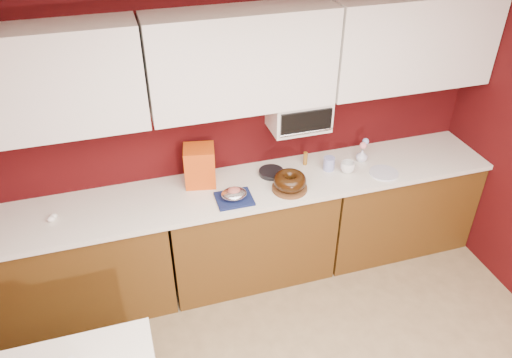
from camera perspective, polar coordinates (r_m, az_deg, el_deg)
The scene contains 29 objects.
ceiling at distance 1.52m, azimuth 19.78°, elevation 8.78°, with size 4.00×4.50×0.02m, color white.
wall_back at distance 3.92m, azimuth -2.13°, elevation 5.94°, with size 4.00×0.02×2.50m, color #3B0809.
base_cabinet_left at distance 4.07m, azimuth -19.34°, elevation -9.28°, with size 1.31×0.58×0.86m, color #533410.
base_cabinet_center at distance 4.14m, azimuth -0.77°, elevation -6.09°, with size 1.31×0.58×0.86m, color #533410.
base_cabinet_right at distance 4.60m, azimuth 15.39°, elevation -2.76°, with size 1.31×0.58×0.86m, color #533410.
countertop at distance 3.86m, azimuth -0.82°, elevation -0.99°, with size 4.00×0.62×0.04m, color silver.
upper_cabinet_left at distance 3.45m, azimuth -23.82°, elevation 9.95°, with size 1.31×0.33×0.70m, color white.
upper_cabinet_center at distance 3.53m, azimuth -1.62°, elevation 13.34°, with size 1.31×0.33×0.70m, color white.
upper_cabinet_right at distance 4.07m, azimuth 17.44°, elevation 14.70°, with size 1.31×0.33×0.70m, color white.
toaster_oven at distance 3.87m, azimuth 4.90°, elevation 7.50°, with size 0.45×0.30×0.25m, color white.
toaster_oven_door at distance 3.74m, azimuth 5.78°, elevation 6.44°, with size 0.40×0.02×0.18m, color black.
toaster_oven_handle at distance 3.76m, azimuth 5.80°, elevation 5.33°, with size 0.02×0.02×0.42m, color silver.
cake_base at distance 3.81m, azimuth 3.85°, elevation -1.05°, with size 0.27×0.27×0.03m, color brown.
bundt_cake at distance 3.77m, azimuth 3.89°, elevation -0.21°, with size 0.25×0.25×0.10m, color black.
navy_towel at distance 3.70m, azimuth -2.51°, elevation -2.27°, with size 0.27×0.23×0.02m, color #121B45.
foil_ham_nest at distance 3.67m, azimuth -2.52°, elevation -1.71°, with size 0.19×0.16×0.07m, color silver.
roasted_ham at distance 3.65m, azimuth -2.53°, elevation -1.39°, with size 0.10×0.08×0.06m, color #AC594E.
pandoro_box at distance 3.82m, azimuth -6.44°, elevation 1.52°, with size 0.23×0.21×0.31m, color #B0250B.
dark_pan at distance 3.97m, azimuth 1.76°, elevation 0.76°, with size 0.20×0.20×0.03m, color black.
coffee_mug at distance 4.04m, azimuth 10.44°, elevation 1.45°, with size 0.10×0.10×0.11m, color silver.
blue_jar at distance 4.05m, azimuth 8.33°, elevation 1.76°, with size 0.09×0.09×0.11m, color #1B2A98.
flower_vase at distance 4.21m, azimuth 12.01°, elevation 2.72°, with size 0.08×0.08×0.12m, color silver.
flower_pink at distance 4.17m, azimuth 12.15°, elevation 3.77°, with size 0.06×0.06×0.06m, color pink.
flower_blue at distance 4.18m, azimuth 12.43°, elevation 4.22°, with size 0.05×0.05×0.05m, color #90A7E6.
china_plate at distance 4.11m, azimuth 14.40°, elevation 0.68°, with size 0.23×0.23×0.01m, color silver.
amber_bottle at distance 4.11m, azimuth 5.69°, elevation 2.31°, with size 0.03×0.03×0.09m, color brown.
egg_left at distance 3.77m, azimuth -22.38°, elevation -4.25°, with size 0.06×0.04×0.04m, color white.
egg_right at distance 3.79m, azimuth -22.13°, elevation -3.95°, with size 0.05×0.04×0.04m, color silver.
amber_bottle_tall at distance 4.09m, azimuth 5.66°, elevation 2.35°, with size 0.03×0.03×0.11m, color brown.
Camera 1 is at (-0.87, -1.10, 3.10)m, focal length 35.00 mm.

